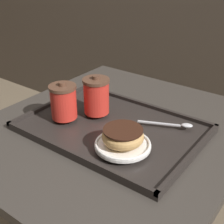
{
  "coord_description": "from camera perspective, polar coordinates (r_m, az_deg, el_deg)",
  "views": [
    {
      "loc": [
        0.51,
        -0.7,
        1.22
      ],
      "look_at": [
        0.01,
        -0.02,
        0.78
      ],
      "focal_mm": 50.0,
      "sensor_mm": 36.0,
      "label": 1
    }
  ],
  "objects": [
    {
      "name": "coffee_cup_front",
      "position": [
        0.99,
        -8.86,
        1.94
      ],
      "size": [
        0.09,
        0.09,
        0.12
      ],
      "color": "red",
      "rests_on": "serving_tray"
    },
    {
      "name": "cafe_table",
      "position": [
        1.1,
        0.48,
        -10.41
      ],
      "size": [
        0.78,
        0.87,
        0.71
      ],
      "color": "#38332D",
      "rests_on": "ground_plane"
    },
    {
      "name": "plate_with_chocolate_donut",
      "position": [
        0.85,
        1.98,
        -5.95
      ],
      "size": [
        0.16,
        0.16,
        0.01
      ],
      "color": "white",
      "rests_on": "serving_tray"
    },
    {
      "name": "spoon",
      "position": [
        0.97,
        11.9,
        -2.29
      ],
      "size": [
        0.16,
        0.08,
        0.01
      ],
      "rotation": [
        0.0,
        0.0,
        0.42
      ],
      "color": "silver",
      "rests_on": "serving_tray"
    },
    {
      "name": "coffee_cup_rear",
      "position": [
        1.01,
        -2.88,
        3.01
      ],
      "size": [
        0.09,
        0.09,
        0.13
      ],
      "color": "red",
      "rests_on": "serving_tray"
    },
    {
      "name": "donut_chocolate_glazed",
      "position": [
        0.84,
        2.01,
        -4.36
      ],
      "size": [
        0.11,
        0.11,
        0.04
      ],
      "color": "tan",
      "rests_on": "plate_with_chocolate_donut"
    },
    {
      "name": "serving_tray",
      "position": [
        0.97,
        0.0,
        -2.96
      ],
      "size": [
        0.54,
        0.38,
        0.02
      ],
      "color": "#282321",
      "rests_on": "cafe_table"
    }
  ]
}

